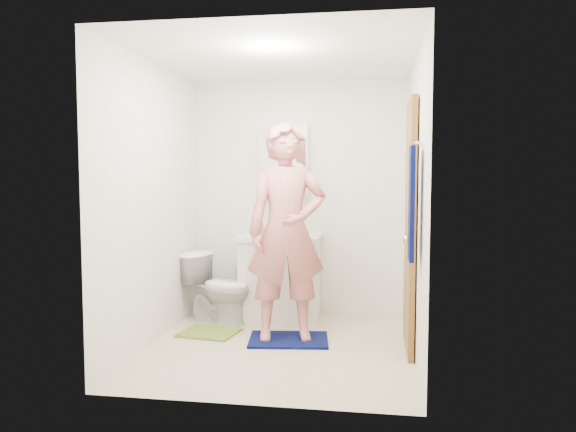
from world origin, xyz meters
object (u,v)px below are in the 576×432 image
Objects in this scene: soap_dispenser at (259,226)px; toothbrush_cup at (298,228)px; medicine_cabinet at (284,160)px; towel at (411,204)px; toilet at (219,288)px; man at (287,232)px; vanity_cabinet at (281,279)px.

toothbrush_cup is (0.37, 0.17, -0.04)m from soap_dispenser.
towel is at bearing -55.39° from medicine_cabinet.
man is (0.76, -0.50, 0.62)m from toilet.
vanity_cabinet is 4.46× the size of soap_dispenser.
man reaches higher than vanity_cabinet.
soap_dispenser is (-0.21, -0.28, -0.66)m from medicine_cabinet.
soap_dispenser is 0.76m from man.
man is at bearing 142.50° from towel.
towel reaches higher than vanity_cabinet.
soap_dispenser is (-0.21, -0.06, 0.54)m from vanity_cabinet.
towel is 5.85× the size of toothbrush_cup.
vanity_cabinet is at bearing -90.00° from medicine_cabinet.
towel is at bearing -51.53° from vanity_cabinet.
man reaches higher than toothbrush_cup.
medicine_cabinet is 0.87× the size of towel.
medicine_cabinet reaches higher than toothbrush_cup.
medicine_cabinet is 2.11m from towel.
toilet is at bearing -156.34° from toothbrush_cup.
towel is at bearing -107.21° from toilet.
towel is at bearing -57.57° from toothbrush_cup.
medicine_cabinet reaches higher than toilet.
toilet is 1.10m from man.
towel is at bearing -45.76° from soap_dispenser.
vanity_cabinet is 0.62m from toilet.
vanity_cabinet is 0.92m from man.
man is (0.18, -0.71, 0.56)m from vanity_cabinet.
toothbrush_cup is 0.83m from man.
towel is 4.46× the size of soap_dispenser.
soap_dispenser reaches higher than toilet.
vanity_cabinet is 0.43× the size of man.
vanity_cabinet is at bearing 128.47° from towel.
medicine_cabinet is at bearing 90.00° from vanity_cabinet.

